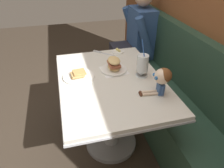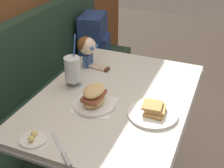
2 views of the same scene
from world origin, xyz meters
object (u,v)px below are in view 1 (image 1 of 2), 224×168
milkshake_glass (143,65)px  seated_doll (162,78)px  toast_plate (78,76)px  butter_knife (100,52)px  sandwich_plate (114,66)px  diner_patron (138,33)px  butter_saucer (118,51)px

milkshake_glass → seated_doll: 0.27m
toast_plate → butter_knife: toast_plate is taller
sandwich_plate → diner_patron: (-0.82, 0.52, -0.04)m
butter_saucer → butter_knife: size_ratio=0.64×
seated_doll → butter_saucer: bearing=-172.5°
sandwich_plate → seated_doll: seated_doll is taller
butter_knife → diner_patron: 0.71m
butter_saucer → diner_patron: (-0.47, 0.39, -0.01)m
seated_doll → diner_patron: size_ratio=0.28×
toast_plate → sandwich_plate: sandwich_plate is taller
milkshake_glass → diner_patron: 1.01m
butter_saucer → diner_patron: diner_patron is taller
toast_plate → diner_patron: bearing=136.1°
diner_patron → butter_knife: bearing=-51.7°
butter_knife → seated_doll: 0.83m
milkshake_glass → butter_knife: milkshake_glass is taller
milkshake_glass → toast_plate: bearing=-101.3°
seated_doll → diner_patron: (-1.22, 0.29, -0.13)m
milkshake_glass → seated_doll: size_ratio=1.40×
butter_knife → sandwich_plate: bearing=5.8°
sandwich_plate → butter_knife: (-0.38, -0.04, -0.04)m
toast_plate → seated_doll: seated_doll is taller
butter_saucer → butter_knife: bearing=-99.6°
toast_plate → sandwich_plate: 0.31m
sandwich_plate → butter_knife: 0.38m
milkshake_glass → seated_doll: (0.26, 0.04, 0.03)m
milkshake_glass → butter_saucer: 0.50m
toast_plate → seated_doll: bearing=55.9°
toast_plate → sandwich_plate: bearing=97.2°
butter_knife → diner_patron: diner_patron is taller
milkshake_glass → butter_knife: bearing=-155.4°
toast_plate → milkshake_glass: size_ratio=0.79×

